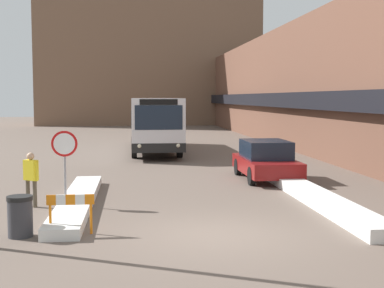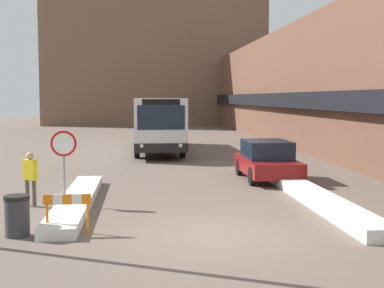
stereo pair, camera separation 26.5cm
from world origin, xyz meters
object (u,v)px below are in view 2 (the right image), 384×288
object	(u,v)px
city_bus	(158,122)
stop_sign	(64,151)
parked_car_front	(267,160)
trash_bin	(17,216)
construction_barricade	(67,206)
pedestrian	(30,174)

from	to	relation	value
city_bus	stop_sign	xyz separation A→B (m)	(-3.25, -15.97, -0.13)
parked_car_front	trash_bin	xyz separation A→B (m)	(-7.74, -7.91, -0.28)
stop_sign	construction_barricade	world-z (taller)	stop_sign
pedestrian	trash_bin	distance (m)	3.50
parked_car_front	stop_sign	xyz separation A→B (m)	(-7.16, -4.41, 0.85)
city_bus	trash_bin	xyz separation A→B (m)	(-3.83, -19.47, -1.26)
parked_car_front	trash_bin	bearing A→B (deg)	-134.40
trash_bin	construction_barricade	distance (m)	1.15
pedestrian	construction_barricade	world-z (taller)	pedestrian
pedestrian	stop_sign	bearing A→B (deg)	38.31
parked_car_front	pedestrian	world-z (taller)	pedestrian
pedestrian	construction_barricade	xyz separation A→B (m)	(1.51, -3.34, -0.29)
stop_sign	trash_bin	xyz separation A→B (m)	(-0.58, -3.50, -1.13)
parked_car_front	pedestrian	distance (m)	9.27
parked_car_front	construction_barricade	size ratio (longest dim) A/B	3.84
city_bus	parked_car_front	size ratio (longest dim) A/B	2.75
trash_bin	parked_car_front	bearing A→B (deg)	45.60
city_bus	stop_sign	size ratio (longest dim) A/B	5.22
parked_car_front	pedestrian	size ratio (longest dim) A/B	2.64
trash_bin	construction_barricade	size ratio (longest dim) A/B	0.86
city_bus	construction_barricade	bearing A→B (deg)	-97.95
construction_barricade	trash_bin	bearing A→B (deg)	-174.56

